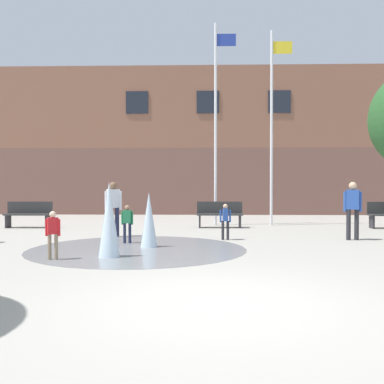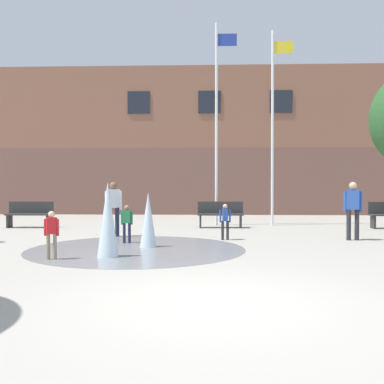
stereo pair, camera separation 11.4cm
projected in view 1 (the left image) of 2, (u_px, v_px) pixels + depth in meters
ground_plane at (216, 303)px, 5.80m from camera, size 100.00×100.00×0.00m
library_building at (207, 145)px, 25.10m from camera, size 36.00×6.05×7.38m
splash_fountain at (130, 228)px, 10.17m from camera, size 5.12×5.12×1.58m
park_bench_far_left at (29, 214)px, 15.72m from camera, size 1.60×0.44×0.91m
park_bench_under_left_flagpole at (220, 214)px, 15.72m from camera, size 1.60×0.44×0.91m
child_with_pink_shirt at (127, 221)px, 11.60m from camera, size 0.31×0.14×0.99m
child_in_fountain at (225, 219)px, 12.29m from camera, size 0.31×0.22×0.99m
child_running at (53, 231)px, 9.08m from camera, size 0.31×0.21×0.99m
teen_by_trashcan at (353, 206)px, 12.25m from camera, size 0.50×0.31×1.59m
adult_in_red at (113, 205)px, 13.06m from camera, size 0.50×0.35×1.59m
flagpole_left at (216, 118)px, 16.63m from camera, size 0.80×0.10×7.48m
flagpole_right at (272, 122)px, 16.57m from camera, size 0.80×0.10×7.18m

